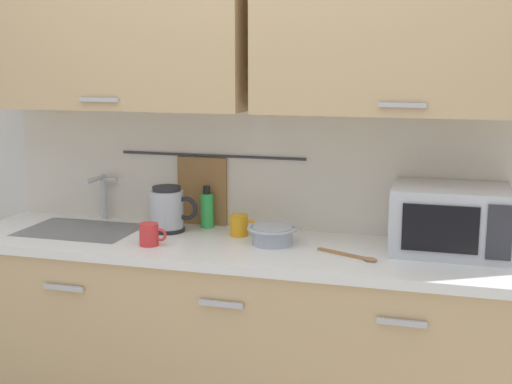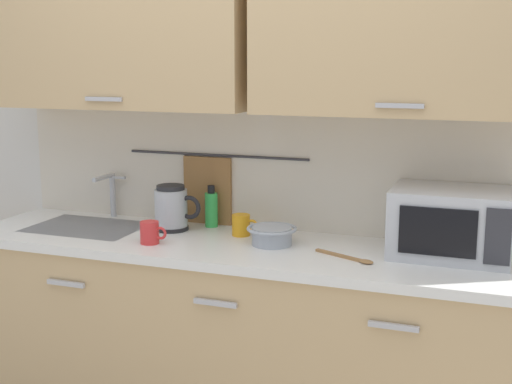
# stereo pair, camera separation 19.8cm
# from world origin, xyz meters

# --- Properties ---
(counter_unit) EXTENTS (2.53, 0.64, 0.90)m
(counter_unit) POSITION_xyz_m (-0.01, 0.30, 0.46)
(counter_unit) COLOR tan
(counter_unit) RESTS_ON ground
(back_wall_assembly) EXTENTS (3.70, 0.41, 2.50)m
(back_wall_assembly) POSITION_xyz_m (-0.00, 0.53, 1.52)
(back_wall_assembly) COLOR silver
(back_wall_assembly) RESTS_ON ground
(sink_faucet) EXTENTS (0.09, 0.17, 0.22)m
(sink_faucet) POSITION_xyz_m (-0.79, 0.53, 1.04)
(sink_faucet) COLOR #B2B5BA
(sink_faucet) RESTS_ON counter_unit
(microwave) EXTENTS (0.46, 0.35, 0.27)m
(microwave) POSITION_xyz_m (0.84, 0.41, 1.04)
(microwave) COLOR silver
(microwave) RESTS_ON counter_unit
(electric_kettle) EXTENTS (0.23, 0.16, 0.21)m
(electric_kettle) POSITION_xyz_m (-0.39, 0.41, 1.00)
(electric_kettle) COLOR black
(electric_kettle) RESTS_ON counter_unit
(dish_soap_bottle) EXTENTS (0.06, 0.06, 0.20)m
(dish_soap_bottle) POSITION_xyz_m (-0.25, 0.53, 0.99)
(dish_soap_bottle) COLOR green
(dish_soap_bottle) RESTS_ON counter_unit
(mug_near_sink) EXTENTS (0.12, 0.08, 0.09)m
(mug_near_sink) POSITION_xyz_m (-0.37, 0.16, 0.95)
(mug_near_sink) COLOR red
(mug_near_sink) RESTS_ON counter_unit
(mixing_bowl) EXTENTS (0.21, 0.21, 0.08)m
(mixing_bowl) POSITION_xyz_m (0.12, 0.32, 0.94)
(mixing_bowl) COLOR #A5ADB7
(mixing_bowl) RESTS_ON counter_unit
(mug_by_kettle) EXTENTS (0.12, 0.08, 0.09)m
(mug_by_kettle) POSITION_xyz_m (-0.06, 0.42, 0.95)
(mug_by_kettle) COLOR orange
(mug_by_kettle) RESTS_ON counter_unit
(wooden_spoon) EXTENTS (0.26, 0.14, 0.01)m
(wooden_spoon) POSITION_xyz_m (0.48, 0.22, 0.91)
(wooden_spoon) COLOR #9E7042
(wooden_spoon) RESTS_ON counter_unit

